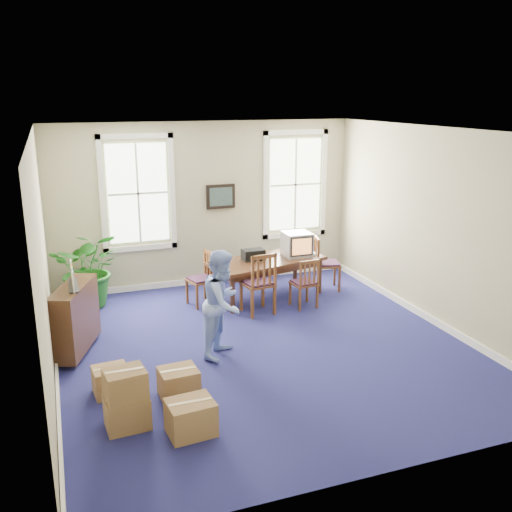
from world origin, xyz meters
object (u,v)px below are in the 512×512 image
object	(u,v)px
crt_tv	(297,244)
credenza	(75,322)
conference_table	(266,278)
chair_near_left	(258,282)
cardboard_boxes	(141,391)
man	(223,303)
potted_plant	(90,268)

from	to	relation	value
crt_tv	credenza	world-z (taller)	crt_tv
conference_table	chair_near_left	size ratio (longest dim) A/B	1.93
conference_table	crt_tv	size ratio (longest dim) A/B	3.96
crt_tv	cardboard_boxes	distance (m)	5.00
crt_tv	conference_table	bearing A→B (deg)	-174.73
credenza	man	bearing A→B (deg)	-0.18
chair_near_left	credenza	distance (m)	3.11
chair_near_left	crt_tv	bearing A→B (deg)	-151.33
credenza	potted_plant	world-z (taller)	potted_plant
chair_near_left	potted_plant	world-z (taller)	potted_plant
conference_table	chair_near_left	xyz separation A→B (m)	(-0.44, -0.73, 0.19)
conference_table	man	size ratio (longest dim) A/B	1.35
credenza	conference_table	bearing A→B (deg)	41.74
man	potted_plant	size ratio (longest dim) A/B	1.13
credenza	cardboard_boxes	bearing A→B (deg)	-53.04
conference_table	cardboard_boxes	distance (m)	4.51
credenza	cardboard_boxes	distance (m)	2.24
potted_plant	cardboard_boxes	distance (m)	4.11
crt_tv	chair_near_left	bearing A→B (deg)	-143.10
potted_plant	crt_tv	bearing A→B (deg)	-8.45
potted_plant	man	bearing A→B (deg)	-58.54
crt_tv	credenza	xyz separation A→B (m)	(-4.12, -1.37, -0.47)
chair_near_left	potted_plant	size ratio (longest dim) A/B	0.79
crt_tv	man	world-z (taller)	man
chair_near_left	potted_plant	distance (m)	3.01
credenza	potted_plant	size ratio (longest dim) A/B	0.88
conference_table	potted_plant	size ratio (longest dim) A/B	1.53
potted_plant	cardboard_boxes	xyz separation A→B (m)	(0.26, -4.08, -0.33)
man	credenza	world-z (taller)	man
conference_table	chair_near_left	distance (m)	0.87
crt_tv	man	size ratio (longest dim) A/B	0.34
potted_plant	chair_near_left	bearing A→B (deg)	-26.40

